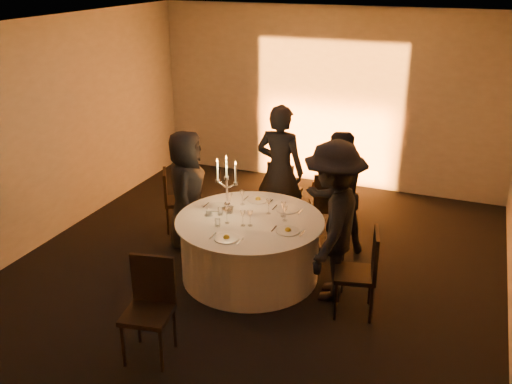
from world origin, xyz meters
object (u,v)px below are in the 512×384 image
at_px(guest_back_right, 336,193).
at_px(candelabra, 227,191).
at_px(chair_back_left, 283,188).
at_px(chair_back_right, 328,202).
at_px(coffee_cup, 209,213).
at_px(guest_right, 333,222).
at_px(chair_right, 363,268).
at_px(guest_back_left, 280,171).
at_px(chair_left, 173,197).
at_px(banquet_table, 250,248).
at_px(guest_left, 187,190).
at_px(chair_front, 150,301).

xyz_separation_m(guest_back_right, candelabra, (-1.16, -0.88, 0.18)).
bearing_deg(chair_back_left, chair_back_right, 158.84).
relative_size(coffee_cup, candelabra, 0.15).
bearing_deg(chair_back_left, guest_right, 129.40).
bearing_deg(chair_right, guest_back_left, -148.93).
xyz_separation_m(chair_back_right, guest_back_left, (-0.71, -0.00, 0.36)).
bearing_deg(chair_back_right, chair_right, 93.61).
relative_size(guest_back_left, guest_right, 1.00).
bearing_deg(coffee_cup, candelabra, 55.31).
distance_m(chair_back_right, chair_right, 1.78).
xyz_separation_m(chair_left, guest_right, (2.56, -0.88, 0.43)).
xyz_separation_m(chair_left, candelabra, (1.16, -0.67, 0.51)).
bearing_deg(chair_left, banquet_table, -148.44).
relative_size(chair_right, guest_back_right, 0.60).
xyz_separation_m(guest_left, guest_back_left, (1.01, 0.85, 0.12)).
xyz_separation_m(banquet_table, chair_left, (-1.53, 0.82, 0.12)).
height_order(chair_back_right, guest_back_left, guest_back_left).
distance_m(banquet_table, coffee_cup, 0.66).
bearing_deg(chair_right, chair_left, -123.32).
height_order(guest_right, candelabra, guest_right).
bearing_deg(guest_right, candelabra, -101.83).
distance_m(guest_left, guest_right, 2.18).
height_order(chair_front, coffee_cup, chair_front).
distance_m(guest_right, candelabra, 1.42).
height_order(chair_back_right, candelabra, candelabra).
xyz_separation_m(chair_left, chair_back_left, (1.37, 0.86, 0.02)).
xyz_separation_m(banquet_table, chair_front, (-0.34, -1.74, 0.20)).
height_order(banquet_table, chair_back_right, chair_back_right).
bearing_deg(chair_back_right, guest_back_left, -23.34).
relative_size(chair_back_right, coffee_cup, 9.30).
distance_m(coffee_cup, candelabra, 0.34).
distance_m(chair_front, guest_left, 2.31).
height_order(chair_right, guest_left, guest_left).
bearing_deg(chair_right, candelabra, -116.51).
xyz_separation_m(chair_right, candelabra, (-1.82, 0.44, 0.45)).
xyz_separation_m(chair_left, guest_back_left, (1.45, 0.47, 0.43)).
relative_size(guest_back_right, coffee_cup, 15.24).
distance_m(banquet_table, candelabra, 0.75).
distance_m(banquet_table, guest_right, 1.18).
height_order(chair_back_right, chair_right, chair_back_right).
bearing_deg(guest_back_left, guest_left, 43.57).
bearing_deg(guest_back_right, banquet_table, 14.73).
bearing_deg(guest_left, coffee_cup, -153.22).
relative_size(chair_right, coffee_cup, 9.16).
bearing_deg(guest_left, chair_right, -127.87).
xyz_separation_m(chair_left, coffee_cup, (1.01, -0.88, 0.29)).
xyz_separation_m(chair_back_left, coffee_cup, (-0.35, -1.75, 0.27)).
bearing_deg(chair_left, chair_right, -140.76).
bearing_deg(guest_back_left, candelabra, 79.01).
bearing_deg(guest_right, chair_left, -112.30).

